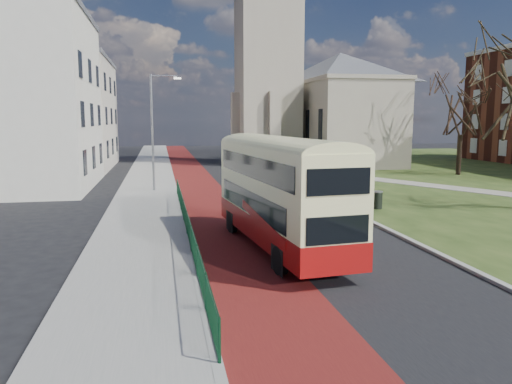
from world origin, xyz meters
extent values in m
plane|color=black|center=(0.00, 0.00, 0.00)|extent=(160.00, 160.00, 0.00)
cube|color=black|center=(1.50, 20.00, 0.01)|extent=(9.00, 120.00, 0.01)
cube|color=#591414|center=(-1.20, 20.00, 0.01)|extent=(3.40, 120.00, 0.01)
cube|color=gray|center=(-5.00, 20.00, 0.06)|extent=(4.00, 120.00, 0.12)
cube|color=#999993|center=(-3.00, 20.00, 0.07)|extent=(0.25, 120.00, 0.13)
cube|color=#999993|center=(6.10, 22.00, 0.07)|extent=(0.25, 80.00, 0.13)
cube|color=#2B4217|center=(26.00, 22.00, 0.02)|extent=(40.00, 80.00, 0.04)
cylinder|color=#0E3E22|center=(-2.95, 4.00, 1.10)|extent=(0.04, 24.00, 0.04)
cylinder|color=#0E3E22|center=(-2.95, 4.00, 0.15)|extent=(0.04, 24.00, 0.04)
cube|color=gray|center=(8.00, 38.00, 12.00)|extent=(6.50, 6.50, 24.00)
cube|color=gray|center=(16.50, 38.00, 4.50)|extent=(9.00, 18.00, 9.00)
pyramid|color=#565960|center=(16.50, 38.00, 12.60)|extent=(9.00, 18.00, 3.60)
cube|color=silver|center=(-14.00, 22.00, 6.25)|extent=(10.00, 14.00, 12.50)
cube|color=#565960|center=(-14.00, 22.00, 12.75)|extent=(10.30, 14.30, 0.50)
cube|color=beige|center=(-14.00, 38.00, 5.50)|extent=(10.00, 16.00, 11.00)
cube|color=#565960|center=(-14.00, 38.00, 11.25)|extent=(10.30, 16.30, 0.50)
cylinder|color=gray|center=(-4.50, 18.00, 4.12)|extent=(0.16, 0.16, 8.00)
cylinder|color=gray|center=(-3.60, 18.00, 8.02)|extent=(1.80, 0.10, 0.10)
cube|color=silver|center=(-2.70, 18.00, 7.87)|extent=(0.50, 0.18, 0.12)
cube|color=maroon|center=(0.49, 1.00, 0.94)|extent=(3.38, 10.30, 0.92)
cube|color=#F7F7A8|center=(0.49, 1.00, 2.73)|extent=(3.35, 10.25, 2.67)
cube|color=black|center=(-0.68, 1.15, 1.90)|extent=(0.92, 8.26, 0.87)
cube|color=black|center=(1.61, 1.39, 1.90)|extent=(0.92, 8.26, 0.87)
cube|color=black|center=(-0.66, 0.88, 3.28)|extent=(1.00, 9.06, 0.83)
cube|color=black|center=(1.64, 1.12, 3.28)|extent=(1.00, 9.06, 0.83)
cube|color=black|center=(-0.03, 6.00, 1.90)|extent=(2.06, 0.29, 0.97)
cube|color=black|center=(-0.03, 6.00, 3.28)|extent=(2.06, 0.29, 0.83)
cube|color=orange|center=(-0.03, 6.00, 3.81)|extent=(1.64, 0.27, 0.28)
cylinder|color=black|center=(-0.91, 4.31, 0.48)|extent=(0.37, 0.98, 0.96)
cylinder|color=black|center=(1.18, 4.53, 0.48)|extent=(0.37, 0.98, 0.96)
cylinder|color=black|center=(-0.24, -2.13, 0.48)|extent=(0.37, 0.98, 0.96)
cylinder|color=black|center=(1.85, -1.91, 0.48)|extent=(0.37, 0.98, 0.96)
cylinder|color=black|center=(22.85, 23.68, 1.86)|extent=(0.49, 0.49, 3.64)
cylinder|color=black|center=(8.00, 8.54, 0.51)|extent=(0.73, 0.73, 0.94)
cylinder|color=gray|center=(8.00, 8.54, 1.01)|extent=(0.78, 0.78, 0.06)
camera|label=1|loc=(-4.03, -17.54, 5.05)|focal=35.00mm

